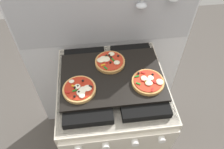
# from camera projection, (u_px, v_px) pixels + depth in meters

# --- Properties ---
(ground_plane) EXTENTS (4.00, 4.00, 0.00)m
(ground_plane) POSITION_uv_depth(u_px,v_px,m) (112.00, 146.00, 1.84)
(ground_plane) COLOR #4C4742
(kitchen_backsplash) EXTENTS (1.10, 0.09, 1.55)m
(kitchen_backsplash) POSITION_uv_depth(u_px,v_px,m) (106.00, 51.00, 1.47)
(kitchen_backsplash) COLOR silver
(kitchen_backsplash) RESTS_ON ground_plane
(stove) EXTENTS (0.60, 0.64, 0.90)m
(stove) POSITION_uv_depth(u_px,v_px,m) (112.00, 120.00, 1.50)
(stove) COLOR beige
(stove) RESTS_ON ground_plane
(baking_tray) EXTENTS (0.54, 0.38, 0.02)m
(baking_tray) POSITION_uv_depth(u_px,v_px,m) (112.00, 77.00, 1.16)
(baking_tray) COLOR black
(baking_tray) RESTS_ON stove
(pizza_left) EXTENTS (0.17, 0.17, 0.03)m
(pizza_left) POSITION_uv_depth(u_px,v_px,m) (80.00, 89.00, 1.08)
(pizza_left) COLOR tan
(pizza_left) RESTS_ON baking_tray
(pizza_right) EXTENTS (0.17, 0.17, 0.03)m
(pizza_right) POSITION_uv_depth(u_px,v_px,m) (148.00, 82.00, 1.11)
(pizza_right) COLOR tan
(pizza_right) RESTS_ON baking_tray
(pizza_center) EXTENTS (0.17, 0.17, 0.03)m
(pizza_center) POSITION_uv_depth(u_px,v_px,m) (109.00, 62.00, 1.20)
(pizza_center) COLOR #C18947
(pizza_center) RESTS_ON baking_tray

